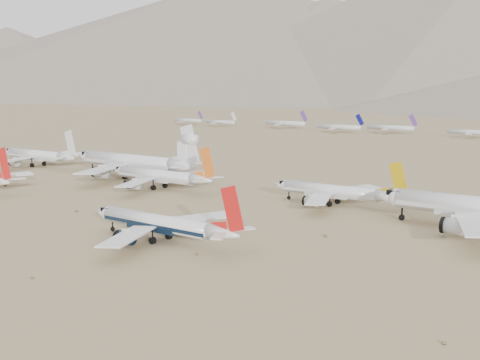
{
  "coord_description": "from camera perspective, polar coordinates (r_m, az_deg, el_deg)",
  "views": [
    {
      "loc": [
        102.92,
        -88.51,
        34.16
      ],
      "look_at": [
        -1.44,
        50.96,
        7.0
      ],
      "focal_mm": 45.0,
      "sensor_mm": 36.0,
      "label": 1
    }
  ],
  "objects": [
    {
      "name": "row2_orange_tail",
      "position": [
        203.04,
        -7.57,
        0.36
      ],
      "size": [
        43.94,
        42.98,
        15.67
      ],
      "color": "white",
      "rests_on": "ground"
    },
    {
      "name": "row2_white_trijet",
      "position": [
        228.79,
        -9.93,
        1.71
      ],
      "size": [
        60.43,
        59.06,
        21.41
      ],
      "color": "white",
      "rests_on": "ground"
    },
    {
      "name": "row2_gold_tail",
      "position": [
        175.96,
        9.04,
        -1.12
      ],
      "size": [
        40.23,
        39.35,
        14.33
      ],
      "color": "white",
      "rests_on": "ground"
    },
    {
      "name": "main_airliner",
      "position": [
        134.26,
        -7.36,
        -4.17
      ],
      "size": [
        41.71,
        40.74,
        14.72
      ],
      "color": "white",
      "rests_on": "ground"
    },
    {
      "name": "ground",
      "position": [
        139.98,
        -12.17,
        -5.47
      ],
      "size": [
        7000.0,
        7000.0,
        0.0
      ],
      "primitive_type": "plane",
      "color": "#8A7450",
      "rests_on": "ground"
    },
    {
      "name": "row2_white_twin",
      "position": [
        272.4,
        -18.57,
        2.2
      ],
      "size": [
        46.97,
        45.96,
        16.78
      ],
      "color": "white",
      "rests_on": "ground"
    }
  ]
}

